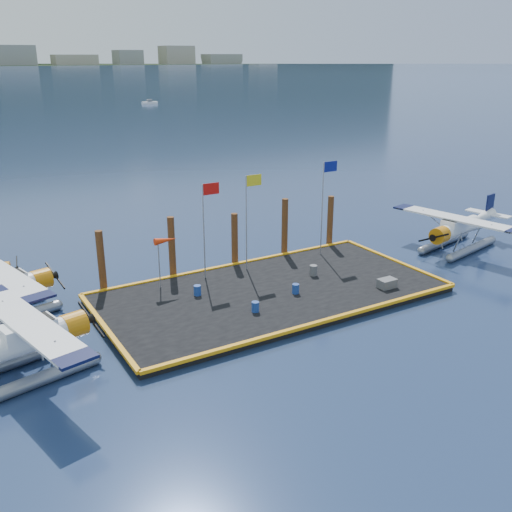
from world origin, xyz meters
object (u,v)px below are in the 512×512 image
at_px(seaplane_a, 21,346).
at_px(drum_0, 197,290).
at_px(piling_4, 330,223).
at_px(piling_1, 172,249).
at_px(piling_3, 285,229).
at_px(drum_1, 296,289).
at_px(drum_3, 255,307).
at_px(windsock, 165,241).
at_px(piling_2, 235,241).
at_px(piling_0, 101,263).
at_px(flagpole_blue, 325,194).
at_px(crate, 387,283).
at_px(flagpole_yellow, 249,208).
at_px(seaplane_d, 457,231).
at_px(drum_2, 313,270).
at_px(flagpole_red, 206,216).

xyz_separation_m(seaplane_a, drum_0, (10.21, 3.64, -0.85)).
distance_m(drum_0, piling_4, 13.23).
relative_size(piling_1, piling_3, 0.98).
xyz_separation_m(drum_1, piling_1, (-5.00, 6.55, 1.41)).
xyz_separation_m(drum_3, windsock, (-2.69, 5.93, 2.54)).
bearing_deg(piling_1, piling_2, 0.00).
bearing_deg(piling_0, windsock, -24.73).
bearing_deg(piling_4, piling_3, 180.00).
bearing_deg(flagpole_blue, piling_1, 171.49).
bearing_deg(piling_4, piling_2, 180.00).
distance_m(drum_1, crate, 5.64).
relative_size(windsock, piling_3, 0.73).
bearing_deg(windsock, drum_1, -39.40).
relative_size(crate, piling_2, 0.28).
bearing_deg(piling_2, drum_1, -85.67).
bearing_deg(piling_4, crate, -104.68).
xyz_separation_m(flagpole_blue, piling_0, (-15.20, 1.60, -2.69)).
distance_m(drum_1, windsock, 8.19).
distance_m(drum_1, piling_4, 10.04).
bearing_deg(flagpole_yellow, crate, -51.64).
relative_size(seaplane_d, crate, 9.04).
height_order(drum_0, piling_4, piling_4).
height_order(drum_2, piling_2, piling_2).
bearing_deg(piling_3, seaplane_a, -158.28).
relative_size(windsock, piling_4, 0.78).
bearing_deg(flagpole_yellow, drum_1, -86.61).
bearing_deg(piling_2, crate, -56.27).
xyz_separation_m(seaplane_d, piling_0, (-24.78, 5.06, 0.50)).
relative_size(flagpole_red, piling_3, 1.40).
height_order(seaplane_d, piling_0, piling_0).
xyz_separation_m(seaplane_d, flagpole_red, (-18.58, 3.46, 2.89)).
bearing_deg(piling_3, drum_0, -155.90).
xyz_separation_m(flagpole_yellow, windsock, (-5.73, 0.00, -1.28)).
height_order(seaplane_a, flagpole_red, flagpole_red).
relative_size(drum_3, crate, 0.53).
bearing_deg(piling_3, seaplane_d, -23.25).
bearing_deg(flagpole_red, piling_4, 8.43).
bearing_deg(flagpole_yellow, piling_2, 97.21).
relative_size(piling_0, piling_1, 0.95).
bearing_deg(flagpole_yellow, piling_3, 22.85).
distance_m(piling_0, piling_3, 13.00).
relative_size(drum_0, windsock, 0.19).
height_order(flagpole_yellow, flagpole_blue, flagpole_blue).
bearing_deg(piling_1, seaplane_a, -143.98).
xyz_separation_m(seaplane_d, flagpole_yellow, (-15.58, 3.46, 3.01)).
bearing_deg(drum_0, piling_2, 39.94).
bearing_deg(piling_0, flagpole_red, -14.46).
bearing_deg(drum_2, flagpole_blue, 45.19).
bearing_deg(flagpole_red, windsock, 180.00).
bearing_deg(seaplane_a, drum_3, 76.85).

